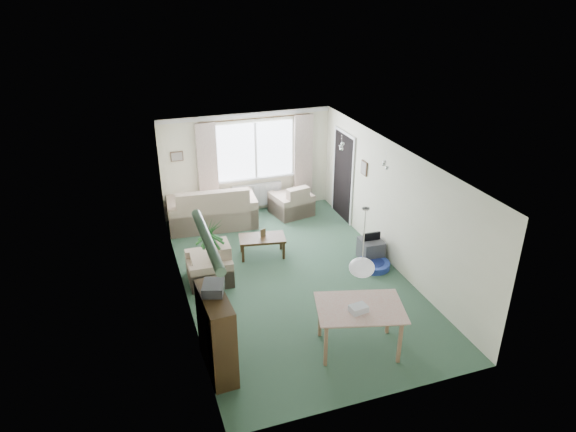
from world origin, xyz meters
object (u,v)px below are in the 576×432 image
object	(u,v)px
coffee_table	(262,246)
tv_cube	(371,250)
sofa	(212,205)
armchair_corner	(291,199)
houseplant	(211,253)
dining_table	(359,328)
armchair_left	(209,263)
pet_bed	(374,265)
bookshelf	(216,333)

from	to	relation	value
coffee_table	tv_cube	xyz separation A→B (m)	(2.01, -0.84, 0.01)
sofa	armchair_corner	distance (m)	1.89
coffee_table	houseplant	bearing A→B (deg)	-149.40
dining_table	sofa	bearing A→B (deg)	103.98
sofa	houseplant	world-z (taller)	houseplant
armchair_left	pet_bed	bearing A→B (deg)	80.58
coffee_table	bookshelf	distance (m)	3.38
houseplant	pet_bed	distance (m)	3.16
coffee_table	armchair_left	bearing A→B (deg)	-154.02
armchair_left	tv_cube	world-z (taller)	armchair_left
dining_table	armchair_corner	bearing A→B (deg)	82.50
armchair_corner	pet_bed	world-z (taller)	armchair_corner
houseplant	armchair_left	bearing A→B (deg)	108.77
bookshelf	pet_bed	bearing A→B (deg)	24.95
armchair_left	dining_table	bearing A→B (deg)	34.91
pet_bed	dining_table	bearing A→B (deg)	-123.15
coffee_table	houseplant	size ratio (longest dim) A/B	0.73
sofa	dining_table	world-z (taller)	sofa
armchair_corner	bookshelf	xyz separation A→B (m)	(-2.75, -4.71, 0.24)
coffee_table	pet_bed	world-z (taller)	coffee_table
armchair_corner	pet_bed	size ratio (longest dim) A/B	1.36
coffee_table	tv_cube	distance (m)	2.18
armchair_corner	houseplant	distance (m)	3.39
coffee_table	bookshelf	world-z (taller)	bookshelf
coffee_table	armchair_corner	bearing A→B (deg)	54.68
coffee_table	dining_table	distance (m)	3.29
armchair_corner	bookshelf	size ratio (longest dim) A/B	0.68
armchair_left	coffee_table	distance (m)	1.33
armchair_corner	bookshelf	world-z (taller)	bookshelf
dining_table	armchair_left	bearing A→B (deg)	123.51
tv_cube	armchair_left	bearing A→B (deg)	177.68
armchair_left	dining_table	size ratio (longest dim) A/B	0.70
sofa	bookshelf	xyz separation A→B (m)	(-0.86, -4.73, 0.14)
armchair_corner	bookshelf	bearing A→B (deg)	48.24
coffee_table	houseplant	distance (m)	1.41
armchair_left	bookshelf	distance (m)	2.44
sofa	dining_table	distance (m)	5.13
armchair_corner	pet_bed	distance (m)	2.99
tv_cube	bookshelf	bearing A→B (deg)	-146.42
armchair_left	coffee_table	bearing A→B (deg)	117.38
sofa	armchair_left	world-z (taller)	sofa
houseplant	pet_bed	xyz separation A→B (m)	(3.07, -0.49, -0.57)
sofa	dining_table	size ratio (longest dim) A/B	1.65
houseplant	bookshelf	bearing A→B (deg)	-99.25
bookshelf	tv_cube	world-z (taller)	bookshelf
armchair_left	dining_table	xyz separation A→B (m)	(1.76, -2.65, 0.00)
armchair_left	pet_bed	distance (m)	3.17
bookshelf	dining_table	distance (m)	2.13
coffee_table	dining_table	world-z (taller)	dining_table
armchair_left	coffee_table	xyz separation A→B (m)	(1.19, 0.58, -0.16)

